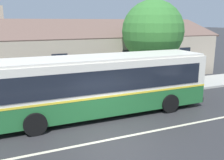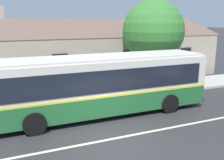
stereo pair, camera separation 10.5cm
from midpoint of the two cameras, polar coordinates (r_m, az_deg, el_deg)
name	(u,v)px [view 2 (the right image)]	position (r m, az deg, el deg)	size (l,w,h in m)	color
ground_plane	(113,139)	(10.59, 0.60, -13.28)	(300.00, 300.00, 0.00)	#2D2D30
sidewalk_far	(76,97)	(15.87, -8.02, -3.93)	(60.00, 3.00, 0.15)	#ADAAA3
lane_divider_stripe	(113,139)	(10.59, 0.60, -13.26)	(60.00, 0.16, 0.01)	beige
community_building	(80,54)	(22.63, -7.16, 5.86)	(23.54, 8.99, 5.96)	tan
transit_bus	(97,84)	(12.68, -3.28, -0.90)	(11.86, 2.82, 3.03)	#236633
street_tree_primary	(153,32)	(18.72, 9.57, 10.87)	(4.51, 4.51, 6.27)	#4C3828
bus_stop_sign	(182,67)	(17.84, 15.86, 2.78)	(0.36, 0.07, 2.40)	gray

